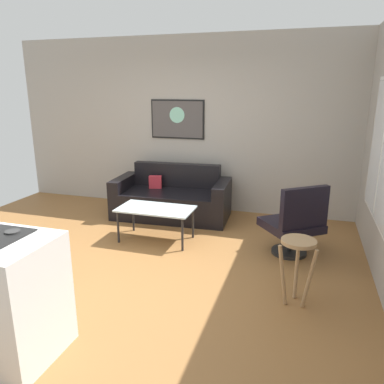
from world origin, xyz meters
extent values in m
cube|color=brown|center=(0.00, 0.00, -0.02)|extent=(6.40, 6.40, 0.04)
cube|color=#A59E95|center=(0.00, 2.42, 1.40)|extent=(6.40, 0.05, 2.80)
cube|color=black|center=(-0.17, 1.79, 0.21)|extent=(1.47, 0.92, 0.42)
cube|color=black|center=(-0.19, 2.13, 0.61)|extent=(1.43, 0.25, 0.38)
cube|color=black|center=(-0.98, 1.74, 0.31)|extent=(0.23, 0.85, 0.61)
cube|color=black|center=(0.63, 1.84, 0.31)|extent=(0.23, 0.85, 0.61)
cube|color=#B42935|center=(-0.50, 1.92, 0.52)|extent=(0.22, 0.15, 0.20)
cube|color=silver|center=(-0.05, 0.85, 0.44)|extent=(0.99, 0.54, 0.02)
cylinder|color=#232326|center=(-0.49, 0.62, 0.22)|extent=(0.03, 0.03, 0.43)
cylinder|color=#232326|center=(0.40, 0.62, 0.22)|extent=(0.03, 0.03, 0.43)
cylinder|color=#232326|center=(-0.49, 1.07, 0.22)|extent=(0.03, 0.03, 0.43)
cylinder|color=#232326|center=(0.40, 1.07, 0.22)|extent=(0.03, 0.03, 0.43)
cylinder|color=black|center=(1.69, 0.94, 0.02)|extent=(0.43, 0.43, 0.04)
cylinder|color=black|center=(1.69, 0.94, 0.21)|extent=(0.06, 0.06, 0.34)
cube|color=black|center=(1.69, 0.94, 0.37)|extent=(0.85, 0.84, 0.10)
cube|color=black|center=(1.83, 0.76, 0.66)|extent=(0.53, 0.44, 0.48)
cylinder|color=#9E7A52|center=(1.80, -0.19, 0.63)|extent=(0.32, 0.32, 0.03)
cylinder|color=#9E7A52|center=(1.80, -0.06, 0.31)|extent=(0.04, 0.13, 0.61)
cylinder|color=#9E7A52|center=(1.68, -0.26, 0.31)|extent=(0.13, 0.10, 0.61)
cylinder|color=#9E7A52|center=(1.92, -0.26, 0.31)|extent=(0.13, 0.10, 0.61)
cylinder|color=#2D2D2D|center=(-0.24, -1.41, 0.95)|extent=(0.11, 0.11, 0.01)
cube|color=black|center=(-0.27, 2.39, 1.49)|extent=(0.92, 0.01, 0.63)
cube|color=#504B49|center=(-0.27, 2.38, 1.49)|extent=(0.87, 0.02, 0.58)
cylinder|color=#8CD2B6|center=(-0.27, 2.37, 1.56)|extent=(0.26, 0.01, 0.26)
cube|color=silver|center=(2.59, 0.90, 1.34)|extent=(0.02, 1.52, 1.56)
cube|color=white|center=(2.58, 0.90, 1.34)|extent=(0.01, 1.44, 1.48)
cube|color=silver|center=(2.58, 0.90, 1.34)|extent=(0.01, 0.04, 1.48)
camera|label=1|loc=(1.81, -3.50, 1.98)|focal=34.97mm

